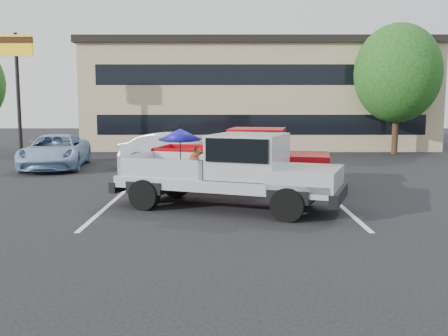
{
  "coord_description": "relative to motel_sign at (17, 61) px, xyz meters",
  "views": [
    {
      "loc": [
        0.01,
        -10.35,
        2.58
      ],
      "look_at": [
        -0.01,
        -0.25,
        1.3
      ],
      "focal_mm": 40.0,
      "sensor_mm": 36.0,
      "label": 1
    }
  ],
  "objects": [
    {
      "name": "ground",
      "position": [
        10.0,
        -14.0,
        -4.65
      ],
      "size": [
        90.0,
        90.0,
        0.0
      ],
      "primitive_type": "plane",
      "color": "black",
      "rests_on": "ground"
    },
    {
      "name": "stripe_left",
      "position": [
        7.0,
        -12.0,
        -4.65
      ],
      "size": [
        0.12,
        5.0,
        0.01
      ],
      "primitive_type": "cube",
      "color": "silver",
      "rests_on": "ground"
    },
    {
      "name": "stripe_right",
      "position": [
        13.0,
        -12.0,
        -4.65
      ],
      "size": [
        0.12,
        5.0,
        0.01
      ],
      "primitive_type": "cube",
      "color": "silver",
      "rests_on": "ground"
    },
    {
      "name": "motel_building",
      "position": [
        12.0,
        6.99,
        -1.45
      ],
      "size": [
        20.4,
        8.4,
        6.3
      ],
      "color": "tan",
      "rests_on": "ground"
    },
    {
      "name": "motel_sign",
      "position": [
        0.0,
        0.0,
        0.0
      ],
      "size": [
        1.6,
        0.22,
        6.0
      ],
      "color": "black",
      "rests_on": "ground"
    },
    {
      "name": "tree_right",
      "position": [
        19.0,
        2.0,
        -0.44
      ],
      "size": [
        4.46,
        4.46,
        6.78
      ],
      "color": "#332114",
      "rests_on": "ground"
    },
    {
      "name": "tree_back",
      "position": [
        16.0,
        10.0,
        -0.24
      ],
      "size": [
        4.68,
        4.68,
        7.11
      ],
      "color": "#332114",
      "rests_on": "ground"
    },
    {
      "name": "silver_pickup",
      "position": [
        10.37,
        -12.11,
        -3.6
      ],
      "size": [
        6.02,
        3.78,
        2.06
      ],
      "rotation": [
        0.0,
        0.0,
        -0.35
      ],
      "color": "black",
      "rests_on": "ground"
    },
    {
      "name": "red_pickup",
      "position": [
        10.85,
        -8.96,
        -3.63
      ],
      "size": [
        5.91,
        2.92,
        1.86
      ],
      "rotation": [
        0.0,
        0.0,
        -0.18
      ],
      "color": "black",
      "rests_on": "ground"
    },
    {
      "name": "silver_sedan",
      "position": [
        7.97,
        -4.14,
        -3.93
      ],
      "size": [
        4.64,
        2.52,
        1.45
      ],
      "primitive_type": "imported",
      "rotation": [
        0.0,
        0.0,
        1.34
      ],
      "color": "silver",
      "rests_on": "ground"
    },
    {
      "name": "blue_suv",
      "position": [
        3.06,
        -4.02,
        -3.96
      ],
      "size": [
        2.92,
        5.21,
        1.37
      ],
      "primitive_type": "imported",
      "rotation": [
        0.0,
        0.0,
        0.13
      ],
      "color": "#8BACD0",
      "rests_on": "ground"
    }
  ]
}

